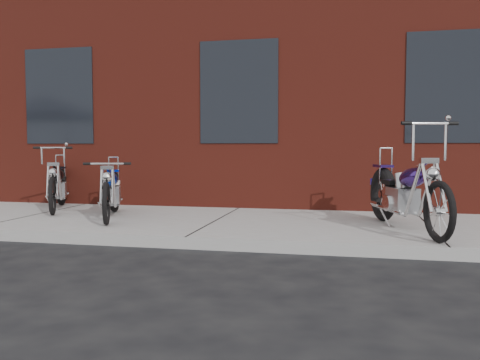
# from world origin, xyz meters

# --- Properties ---
(ground) EXTENTS (120.00, 120.00, 0.00)m
(ground) POSITION_xyz_m (0.00, 0.00, 0.00)
(ground) COLOR black
(ground) RESTS_ON ground
(sidewalk) EXTENTS (22.00, 3.00, 0.15)m
(sidewalk) POSITION_xyz_m (0.00, 1.50, 0.07)
(sidewalk) COLOR gray
(sidewalk) RESTS_ON ground
(building_brick) EXTENTS (22.00, 10.00, 8.00)m
(building_brick) POSITION_xyz_m (0.00, 8.00, 4.00)
(building_brick) COLOR maroon
(building_brick) RESTS_ON ground
(chopper_purple) EXTENTS (0.91, 2.38, 1.38)m
(chopper_purple) POSITION_xyz_m (2.65, 1.15, 0.59)
(chopper_purple) COLOR black
(chopper_purple) RESTS_ON sidewalk
(chopper_blue) EXTENTS (0.89, 1.99, 0.92)m
(chopper_blue) POSITION_xyz_m (-1.66, 1.39, 0.53)
(chopper_blue) COLOR black
(chopper_blue) RESTS_ON sidewalk
(chopper_third) EXTENTS (1.05, 1.97, 1.09)m
(chopper_third) POSITION_xyz_m (-3.04, 2.14, 0.54)
(chopper_third) COLOR black
(chopper_third) RESTS_ON sidewalk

